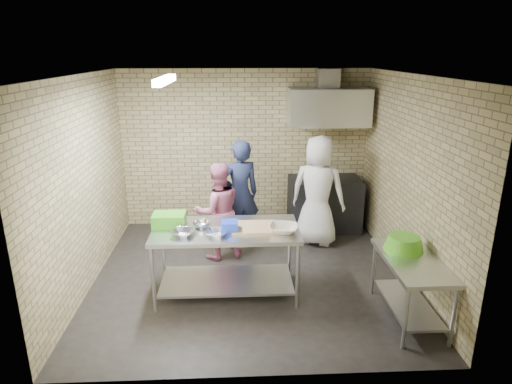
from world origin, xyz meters
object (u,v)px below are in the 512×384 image
prep_table (226,261)px  woman_pink (218,211)px  bottle_green (352,111)px  woman_white (318,191)px  bottle_red (329,110)px  man_navy (240,195)px  side_counter (410,289)px  stove (324,204)px  green_basin (404,243)px  blue_tub (230,226)px  green_crate (169,220)px

prep_table → woman_pink: (-0.13, 1.06, 0.28)m
bottle_green → woman_white: 1.57m
bottle_red → woman_pink: 2.59m
bottle_red → man_navy: 2.12m
side_counter → woman_white: (-0.69, 2.16, 0.50)m
stove → green_basin: 2.57m
side_counter → man_navy: (-1.91, 2.09, 0.48)m
bottle_red → woman_white: (-0.29, -0.83, -1.15)m
green_basin → bottle_red: (-0.38, 2.74, 1.19)m
green_basin → man_navy: 2.64m
prep_table → woman_white: 2.12m
stove → bottle_red: bearing=78.2°
bottle_green → man_navy: bearing=-154.9°
blue_tub → woman_white: (1.37, 1.61, -0.08)m
prep_table → bottle_red: (1.71, 2.34, 1.58)m
green_crate → bottle_green: 3.73m
prep_table → woman_white: size_ratio=1.02×
blue_tub → bottle_green: bottle_green is taller
prep_table → green_crate: green_crate is taller
green_crate → man_navy: size_ratio=0.23×
side_counter → green_crate: 2.97m
side_counter → man_navy: 2.88m
green_basin → bottle_green: 2.98m
green_crate → man_navy: 1.60m
prep_table → woman_white: (1.42, 1.51, 0.43)m
side_counter → blue_tub: size_ratio=6.02×
bottle_green → man_navy: (-1.91, -0.90, -1.16)m
prep_table → bottle_red: 3.30m
bottle_green → side_counter: bearing=-90.0°
blue_tub → side_counter: bearing=-15.0°
stove → woman_white: (-0.24, -0.59, 0.43)m
green_crate → woman_pink: woman_pink is taller
green_basin → man_navy: (-1.89, 1.84, 0.02)m
green_crate → bottle_green: bearing=38.4°
woman_pink → woman_white: (1.55, 0.45, 0.15)m
blue_tub → woman_pink: 1.20m
bottle_red → green_basin: bearing=-82.1°
prep_table → stove: stove is taller
man_navy → woman_white: woman_white is taller
blue_tub → man_navy: size_ratio=0.12×
woman_pink → bottle_green: bearing=-167.6°
prep_table → side_counter: size_ratio=1.49×
prep_table → green_basin: (2.09, -0.40, 0.39)m
green_crate → woman_pink: bearing=59.0°
side_counter → woman_pink: 2.84m
stove → man_navy: 1.66m
prep_table → side_counter: bearing=-17.1°
green_crate → green_basin: (2.79, -0.52, -0.14)m
side_counter → stove: bearing=99.3°
stove → woman_white: bearing=-111.7°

